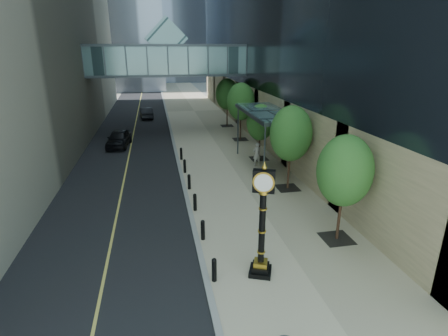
{
  "coord_description": "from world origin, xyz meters",
  "views": [
    {
      "loc": [
        -4.57,
        -10.39,
        8.75
      ],
      "look_at": [
        -1.19,
        6.64,
        2.74
      ],
      "focal_mm": 28.0,
      "sensor_mm": 36.0,
      "label": 1
    }
  ],
  "objects_px": {
    "pedestrian": "(257,154)",
    "car_far": "(146,113)",
    "car_near": "(119,138)",
    "street_clock": "(262,229)"
  },
  "relations": [
    {
      "from": "street_clock",
      "to": "car_far",
      "type": "bearing_deg",
      "value": 120.23
    },
    {
      "from": "car_far",
      "to": "car_near",
      "type": "bearing_deg",
      "value": 74.12
    },
    {
      "from": "pedestrian",
      "to": "car_near",
      "type": "bearing_deg",
      "value": -48.51
    },
    {
      "from": "pedestrian",
      "to": "car_far",
      "type": "bearing_deg",
      "value": -80.76
    },
    {
      "from": "street_clock",
      "to": "pedestrian",
      "type": "height_order",
      "value": "street_clock"
    },
    {
      "from": "pedestrian",
      "to": "car_near",
      "type": "distance_m",
      "value": 13.52
    },
    {
      "from": "pedestrian",
      "to": "car_far",
      "type": "relative_size",
      "value": 0.44
    },
    {
      "from": "street_clock",
      "to": "car_near",
      "type": "bearing_deg",
      "value": 131.02
    },
    {
      "from": "street_clock",
      "to": "pedestrian",
      "type": "bearing_deg",
      "value": 96.6
    },
    {
      "from": "street_clock",
      "to": "pedestrian",
      "type": "relative_size",
      "value": 2.54
    }
  ]
}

